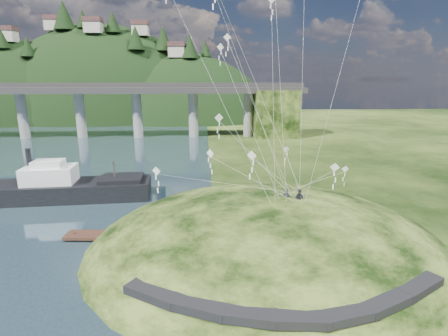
{
  "coord_description": "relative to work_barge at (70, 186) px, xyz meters",
  "views": [
    {
      "loc": [
        2.02,
        -28.83,
        15.86
      ],
      "look_at": [
        4.0,
        6.0,
        7.0
      ],
      "focal_mm": 28.0,
      "sensor_mm": 36.0,
      "label": 1
    }
  ],
  "objects": [
    {
      "name": "wooden_dock",
      "position": [
        10.24,
        -12.89,
        -1.4
      ],
      "size": [
        12.61,
        2.76,
        0.89
      ],
      "color": "#351E15",
      "rests_on": "ground"
    },
    {
      "name": "kite_flyers",
      "position": [
        26.98,
        -15.34,
        4.05
      ],
      "size": [
        2.05,
        1.16,
        1.92
      ],
      "color": "#23242F",
      "rests_on": "ground"
    },
    {
      "name": "ground",
      "position": [
        16.26,
        -17.48,
        -1.79
      ],
      "size": [
        320.0,
        320.0,
        0.0
      ],
      "primitive_type": "plane",
      "color": "black",
      "rests_on": "ground"
    },
    {
      "name": "work_barge",
      "position": [
        0.0,
        0.0,
        0.0
      ],
      "size": [
        20.79,
        7.04,
        7.16
      ],
      "color": "black",
      "rests_on": "ground"
    },
    {
      "name": "footpath",
      "position": [
        23.73,
        -27.22,
        0.29
      ],
      "size": [
        22.29,
        5.84,
        0.83
      ],
      "color": "black",
      "rests_on": "ground"
    },
    {
      "name": "far_ridge",
      "position": [
        -27.32,
        104.69,
        -9.23
      ],
      "size": [
        153.0,
        70.0,
        94.5
      ],
      "color": "black",
      "rests_on": "ground"
    },
    {
      "name": "bridge",
      "position": [
        -10.19,
        52.59,
        7.91
      ],
      "size": [
        160.0,
        11.0,
        15.0
      ],
      "color": "#2D2B2B",
      "rests_on": "ground"
    },
    {
      "name": "grass_hill",
      "position": [
        24.26,
        -15.48,
        -3.29
      ],
      "size": [
        36.0,
        32.0,
        13.0
      ],
      "color": "black",
      "rests_on": "ground"
    },
    {
      "name": "kite_swarm",
      "position": [
        22.62,
        -13.98,
        14.16
      ],
      "size": [
        19.34,
        14.05,
        20.08
      ],
      "color": "white",
      "rests_on": "ground"
    }
  ]
}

